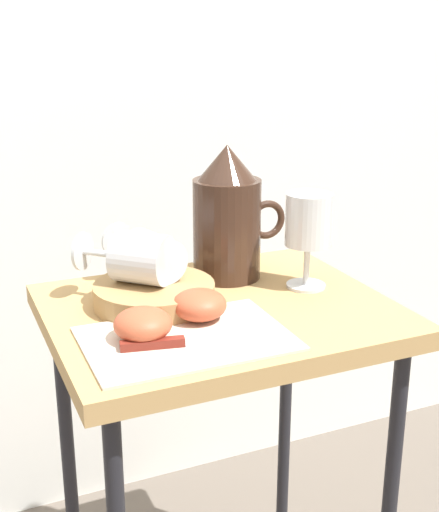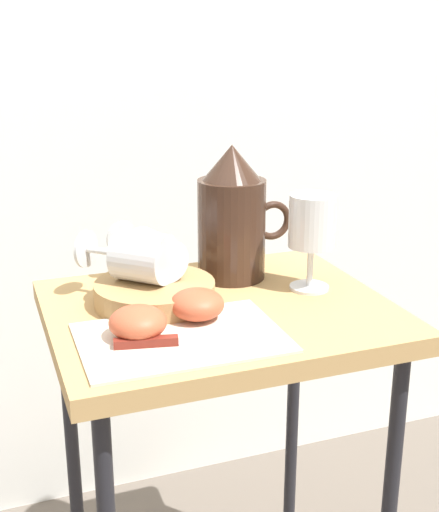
% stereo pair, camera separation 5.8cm
% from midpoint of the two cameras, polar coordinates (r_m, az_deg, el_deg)
% --- Properties ---
extents(curtain_drape, '(2.40, 0.03, 2.07)m').
position_cam_midpoint_polar(curtain_drape, '(1.50, -6.36, 16.41)').
color(curtain_drape, white).
rests_on(curtain_drape, ground_plane).
extents(table, '(0.52, 0.42, 0.68)m').
position_cam_midpoint_polar(table, '(1.09, 1.54, -7.96)').
color(table, tan).
rests_on(table, ground_plane).
extents(linen_napkin, '(0.28, 0.19, 0.00)m').
position_cam_midpoint_polar(linen_napkin, '(0.95, -1.43, -6.78)').
color(linen_napkin, beige).
rests_on(linen_napkin, table).
extents(basket_tray, '(0.19, 0.19, 0.03)m').
position_cam_midpoint_polar(basket_tray, '(1.06, -3.80, -3.08)').
color(basket_tray, '#AD8451').
rests_on(basket_tray, table).
extents(pitcher, '(0.17, 0.11, 0.23)m').
position_cam_midpoint_polar(pitcher, '(1.15, 2.50, 2.55)').
color(pitcher, '#382319').
rests_on(pitcher, table).
extents(wine_glass_upright, '(0.07, 0.07, 0.16)m').
position_cam_midpoint_polar(wine_glass_upright, '(1.11, 9.13, 2.40)').
color(wine_glass_upright, silver).
rests_on(wine_glass_upright, table).
extents(wine_glass_tipped_near, '(0.15, 0.15, 0.08)m').
position_cam_midpoint_polar(wine_glass_tipped_near, '(1.05, -4.96, -0.06)').
color(wine_glass_tipped_near, silver).
rests_on(wine_glass_tipped_near, basket_tray).
extents(wine_glass_tipped_far, '(0.10, 0.17, 0.07)m').
position_cam_midpoint_polar(wine_glass_tipped_far, '(1.08, -3.96, 0.17)').
color(wine_glass_tipped_far, silver).
rests_on(wine_glass_tipped_far, basket_tray).
extents(apple_half_left, '(0.08, 0.08, 0.04)m').
position_cam_midpoint_polar(apple_half_left, '(0.94, -4.99, -5.50)').
color(apple_half_left, '#C15133').
rests_on(apple_half_left, linen_napkin).
extents(apple_half_right, '(0.08, 0.08, 0.04)m').
position_cam_midpoint_polar(apple_half_right, '(0.99, -0.20, -4.02)').
color(apple_half_right, '#C15133').
rests_on(apple_half_right, linen_napkin).
extents(knife, '(0.23, 0.06, 0.01)m').
position_cam_midpoint_polar(knife, '(0.92, -1.87, -7.07)').
color(knife, silver).
rests_on(knife, linen_napkin).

